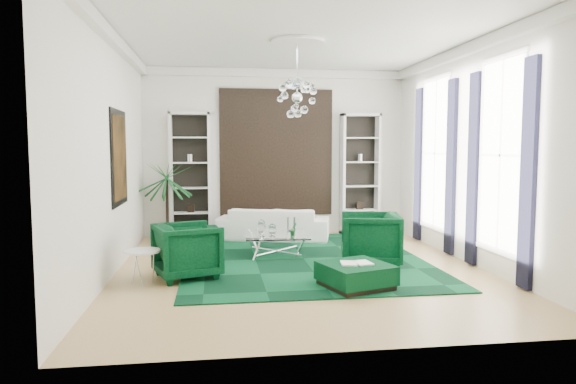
{
  "coord_description": "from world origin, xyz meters",
  "views": [
    {
      "loc": [
        -1.35,
        -8.31,
        2.03
      ],
      "look_at": [
        -0.14,
        0.5,
        1.25
      ],
      "focal_mm": 32.0,
      "sensor_mm": 36.0,
      "label": 1
    }
  ],
  "objects": [
    {
      "name": "book",
      "position": [
        0.6,
        -1.27,
        0.37
      ],
      "size": [
        0.45,
        0.3,
        0.03
      ],
      "primitive_type": "cube",
      "color": "white",
      "rests_on": "ottoman_front"
    },
    {
      "name": "tapestry",
      "position": [
        0.0,
        3.46,
        1.9
      ],
      "size": [
        2.5,
        0.06,
        2.8
      ],
      "primitive_type": "cube",
      "color": "black",
      "rests_on": "wall_back"
    },
    {
      "name": "wall_left",
      "position": [
        -3.01,
        0.0,
        1.9
      ],
      "size": [
        0.02,
        7.0,
        3.8
      ],
      "primitive_type": "cube",
      "color": "white",
      "rests_on": "ground"
    },
    {
      "name": "crown_molding",
      "position": [
        0.0,
        0.0,
        3.7
      ],
      "size": [
        6.0,
        7.0,
        0.18
      ],
      "primitive_type": null,
      "color": "white",
      "rests_on": "ceiling"
    },
    {
      "name": "side_table",
      "position": [
        -2.46,
        -0.69,
        0.25
      ],
      "size": [
        0.68,
        0.68,
        0.51
      ],
      "primitive_type": "cylinder",
      "rotation": [
        0.0,
        0.0,
        0.36
      ],
      "color": "white",
      "rests_on": "floor"
    },
    {
      "name": "curtain_near_a",
      "position": [
        2.96,
        -1.68,
        1.65
      ],
      "size": [
        0.07,
        0.3,
        3.25
      ],
      "primitive_type": "cube",
      "color": "black",
      "rests_on": "floor"
    },
    {
      "name": "palm",
      "position": [
        -2.44,
        2.96,
        1.11
      ],
      "size": [
        1.79,
        1.79,
        2.22
      ],
      "primitive_type": null,
      "rotation": [
        0.0,
        0.0,
        -0.37
      ],
      "color": "#175926",
      "rests_on": "floor"
    },
    {
      "name": "rug",
      "position": [
        0.17,
        0.71,
        0.01
      ],
      "size": [
        4.2,
        5.0,
        0.02
      ],
      "primitive_type": "cube",
      "color": "black",
      "rests_on": "floor"
    },
    {
      "name": "window_far",
      "position": [
        2.99,
        1.5,
        1.9
      ],
      "size": [
        0.03,
        1.1,
        2.9
      ],
      "primitive_type": "cube",
      "color": "white",
      "rests_on": "wall_right"
    },
    {
      "name": "wall_right",
      "position": [
        3.01,
        0.0,
        1.9
      ],
      "size": [
        0.02,
        7.0,
        3.8
      ],
      "primitive_type": "cube",
      "color": "white",
      "rests_on": "ground"
    },
    {
      "name": "sofa",
      "position": [
        -0.14,
        2.8,
        0.35
      ],
      "size": [
        2.56,
        1.5,
        0.7
      ],
      "primitive_type": "imported",
      "rotation": [
        0.0,
        0.0,
        2.89
      ],
      "color": "white",
      "rests_on": "floor"
    },
    {
      "name": "painting",
      "position": [
        -2.97,
        0.6,
        1.85
      ],
      "size": [
        0.04,
        1.3,
        1.6
      ],
      "primitive_type": "cube",
      "color": "black",
      "rests_on": "wall_left"
    },
    {
      "name": "chandelier",
      "position": [
        -0.01,
        0.3,
        2.85
      ],
      "size": [
        0.87,
        0.87,
        0.66
      ],
      "primitive_type": null,
      "rotation": [
        0.0,
        0.0,
        0.21
      ],
      "color": "white",
      "rests_on": "ceiling"
    },
    {
      "name": "ottoman_front",
      "position": [
        0.6,
        -1.27,
        0.18
      ],
      "size": [
        1.13,
        1.13,
        0.36
      ],
      "primitive_type": "cube",
      "rotation": [
        0.0,
        0.0,
        0.32
      ],
      "color": "black",
      "rests_on": "floor"
    },
    {
      "name": "curtain_near_b",
      "position": [
        2.96,
        -0.12,
        1.65
      ],
      "size": [
        0.07,
        0.3,
        3.25
      ],
      "primitive_type": "cube",
      "color": "black",
      "rests_on": "floor"
    },
    {
      "name": "wall_back",
      "position": [
        0.0,
        3.51,
        1.9
      ],
      "size": [
        6.0,
        0.02,
        3.8
      ],
      "primitive_type": "cube",
      "color": "white",
      "rests_on": "ground"
    },
    {
      "name": "curtain_far_b",
      "position": [
        2.96,
        2.28,
        1.65
      ],
      "size": [
        0.07,
        0.3,
        3.25
      ],
      "primitive_type": "cube",
      "color": "black",
      "rests_on": "floor"
    },
    {
      "name": "ottoman_side",
      "position": [
        -1.75,
        2.25,
        0.18
      ],
      "size": [
        0.93,
        0.93,
        0.37
      ],
      "primitive_type": "cube",
      "rotation": [
        0.0,
        0.0,
        0.13
      ],
      "color": "black",
      "rests_on": "floor"
    },
    {
      "name": "floor",
      "position": [
        0.0,
        0.0,
        -0.01
      ],
      "size": [
        6.0,
        7.0,
        0.02
      ],
      "primitive_type": "cube",
      "color": "tan",
      "rests_on": "ground"
    },
    {
      "name": "window_near",
      "position": [
        2.99,
        -0.9,
        1.9
      ],
      "size": [
        0.03,
        1.1,
        2.9
      ],
      "primitive_type": "cube",
      "color": "white",
      "rests_on": "wall_right"
    },
    {
      "name": "armchair_right",
      "position": [
        1.23,
        0.1,
        0.45
      ],
      "size": [
        1.19,
        1.17,
        0.91
      ],
      "primitive_type": "imported",
      "rotation": [
        0.0,
        0.0,
        -1.79
      ],
      "color": "black",
      "rests_on": "floor"
    },
    {
      "name": "wall_front",
      "position": [
        0.0,
        -3.51,
        1.9
      ],
      "size": [
        6.0,
        0.02,
        3.8
      ],
      "primitive_type": "cube",
      "color": "white",
      "rests_on": "ground"
    },
    {
      "name": "table_plant",
      "position": [
        0.02,
        0.9,
        0.52
      ],
      "size": [
        0.17,
        0.16,
        0.25
      ],
      "primitive_type": "imported",
      "rotation": [
        0.0,
        0.0,
        0.4
      ],
      "color": "#175926",
      "rests_on": "coffee_table"
    },
    {
      "name": "curtain_far_a",
      "position": [
        2.96,
        0.72,
        1.65
      ],
      "size": [
        0.07,
        0.3,
        3.25
      ],
      "primitive_type": "cube",
      "color": "black",
      "rests_on": "floor"
    },
    {
      "name": "armchair_left",
      "position": [
        -1.83,
        -0.33,
        0.43
      ],
      "size": [
        1.18,
        1.17,
        0.85
      ],
      "primitive_type": "imported",
      "rotation": [
        0.0,
        0.0,
        1.9
      ],
      "color": "black",
      "rests_on": "floor"
    },
    {
      "name": "ceiling_medallion",
      "position": [
        0.0,
        0.3,
        3.77
      ],
      "size": [
        0.9,
        0.9,
        0.05
      ],
      "primitive_type": "cylinder",
      "color": "white",
      "rests_on": "ceiling"
    },
    {
      "name": "coffee_table",
      "position": [
        -0.27,
        1.15,
        0.2
      ],
      "size": [
        1.2,
        1.2,
        0.4
      ],
      "primitive_type": null,
      "rotation": [
        0.0,
        0.0,
        -0.03
      ],
      "color": "white",
      "rests_on": "floor"
    },
    {
      "name": "ceiling",
      "position": [
        0.0,
        0.0,
        3.81
      ],
      "size": [
        6.0,
        7.0,
        0.02
      ],
      "primitive_type": "cube",
      "color": "white",
      "rests_on": "ground"
    },
    {
      "name": "shelving_left",
      "position": [
        -1.95,
        3.31,
        1.4
      ],
      "size": [
        0.9,
        0.38,
        2.8
      ],
      "primitive_type": null,
      "color": "white",
      "rests_on": "floor"
    },
    {
      "name": "shelving_right",
      "position": [
        1.95,
        3.31,
        1.4
      ],
      "size": [
        0.9,
        0.38,
        2.8
      ],
      "primitive_type": null,
      "color": "white",
      "rests_on": "floor"
    }
  ]
}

